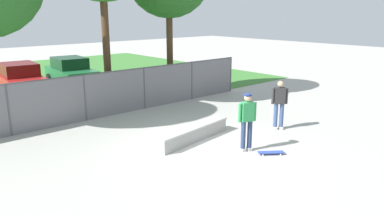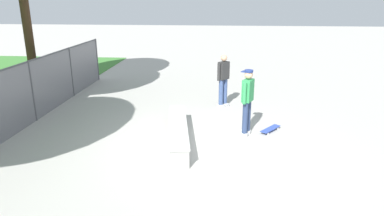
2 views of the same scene
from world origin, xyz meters
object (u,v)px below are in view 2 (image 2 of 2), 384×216
Objects in this scene: concrete_ledge at (178,132)px; skateboard at (270,129)px; bystander at (223,78)px; skateboarder at (247,99)px.

concrete_ledge is 2.71m from skateboard.
bystander is (3.19, -1.18, 0.76)m from concrete_ledge.
concrete_ledge reaches higher than skateboard.
concrete_ledge is 2.07m from skateboarder.
concrete_ledge is 4.39× the size of skateboard.
skateboarder is 2.68m from bystander.
concrete_ledge is at bearing 159.73° from bystander.
bystander is at bearing 31.10° from skateboard.
skateboarder is 1.24m from skateboard.
bystander is (2.27, 1.37, 0.94)m from skateboard.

